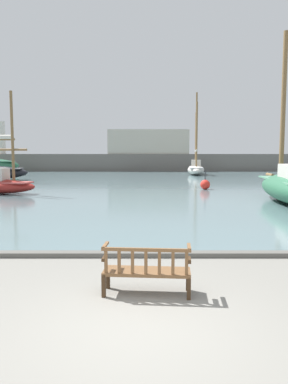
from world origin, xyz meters
TOP-DOWN VIEW (x-y plane):
  - ground_plane at (0.00, 0.00)m, footprint 160.00×160.00m
  - harbor_water at (0.00, 44.00)m, footprint 100.00×80.00m
  - quay_edge_kerb at (0.00, 3.85)m, footprint 40.00×0.30m
  - park_bench at (0.15, 1.31)m, footprint 1.64×0.65m
  - sailboat_outer_starboard at (6.26, 39.04)m, footprint 2.71×8.22m
  - channel_buoy at (4.37, 20.61)m, footprint 0.68×0.68m
  - far_breakwater at (-0.09, 47.76)m, footprint 53.03×2.40m

SIDE VIEW (x-z plane):
  - ground_plane at x=0.00m, z-range 0.00..0.00m
  - harbor_water at x=0.00m, z-range 0.00..0.08m
  - quay_edge_kerb at x=0.00m, z-range 0.00..0.12m
  - channel_buoy at x=4.37m, z-range -0.26..1.11m
  - park_bench at x=0.15m, z-range 0.01..0.93m
  - sailboat_outer_starboard at x=6.26m, z-range -3.86..5.74m
  - far_breakwater at x=-0.09m, z-range -1.67..5.39m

